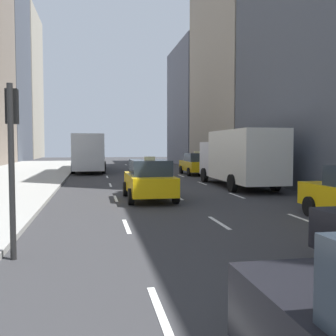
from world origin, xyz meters
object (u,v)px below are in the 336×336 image
at_px(taxi_second, 149,179).
at_px(taxi_third, 196,164).
at_px(traffic_light_pole, 12,142).
at_px(city_bus, 89,151).
at_px(box_truck, 239,157).

relative_size(taxi_second, taxi_third, 1.00).
height_order(taxi_second, traffic_light_pole, traffic_light_pole).
bearing_deg(taxi_second, traffic_light_pole, -115.85).
bearing_deg(taxi_third, city_bus, 143.34).
xyz_separation_m(taxi_third, traffic_light_pole, (-9.55, -21.54, 1.53)).
bearing_deg(traffic_light_pole, box_truck, 52.03).
height_order(taxi_third, traffic_light_pole, traffic_light_pole).
relative_size(taxi_third, city_bus, 0.38).
height_order(city_bus, traffic_light_pole, traffic_light_pole).
bearing_deg(taxi_third, taxi_second, -112.70).
distance_m(taxi_second, taxi_third, 14.51).
xyz_separation_m(city_bus, box_truck, (8.41, -15.56, -0.08)).
bearing_deg(box_truck, taxi_second, -143.89).
xyz_separation_m(taxi_second, city_bus, (-2.81, 19.65, 0.91)).
bearing_deg(taxi_third, traffic_light_pole, -113.91).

